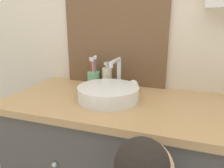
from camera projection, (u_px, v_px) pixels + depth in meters
The scene contains 4 objects.
wall_back at pixel (153, 19), 1.27m from camera, with size 3.20×0.18×2.50m.
sink_basin at pixel (109, 92), 1.13m from camera, with size 0.32×0.37×0.20m.
toothbrush_holder at pixel (94, 77), 1.38m from camera, with size 0.08×0.08×0.19m.
soap_dispenser at pixel (107, 77), 1.34m from camera, with size 0.06×0.06×0.16m.
Camera 1 is at (0.23, -0.70, 1.27)m, focal length 35.00 mm.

